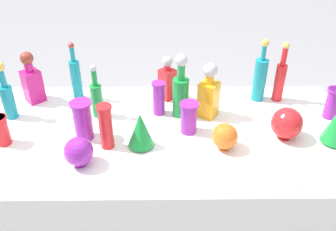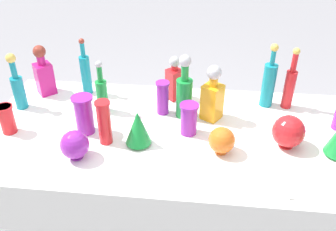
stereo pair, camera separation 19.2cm
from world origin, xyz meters
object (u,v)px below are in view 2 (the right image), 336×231
Objects in this scene: slender_vase_3 at (163,97)px; round_bowl_2 at (222,140)px; tall_bottle_3 at (18,86)px; square_decanter_1 at (44,73)px; tall_bottle_0 at (269,82)px; tall_bottle_2 at (290,85)px; slender_vase_2 at (84,114)px; tall_bottle_1 at (184,92)px; slender_vase_5 at (104,121)px; tall_bottle_4 at (102,93)px; round_bowl_0 at (75,145)px; slender_vase_4 at (7,118)px; round_bowl_1 at (288,131)px; fluted_vase_1 at (138,128)px; square_decanter_2 at (212,96)px; tall_bottle_5 at (86,72)px; square_decanter_0 at (174,80)px; slender_vase_0 at (189,118)px.

round_bowl_2 is at bearing -44.99° from slender_vase_3.
tall_bottle_3 reaches higher than square_decanter_1.
tall_bottle_2 is (0.12, -0.01, -0.00)m from tall_bottle_0.
tall_bottle_1 is at bearing 22.86° from slender_vase_2.
tall_bottle_2 is 1.55× the size of slender_vase_5.
tall_bottle_4 is 0.42m from round_bowl_0.
slender_vase_2 is 0.40m from slender_vase_4.
tall_bottle_4 reaches higher than round_bowl_1.
fluted_vase_1 is (0.73, -0.27, -0.04)m from tall_bottle_3.
round_bowl_2 is at bearing -2.73° from slender_vase_4.
round_bowl_2 is at bearing -80.28° from square_decanter_2.
round_bowl_1 is (0.65, -0.24, -0.02)m from slender_vase_3.
tall_bottle_5 is 1.82× the size of slender_vase_3.
round_bowl_1 is at bearing -12.57° from tall_bottle_4.
slender_vase_2 is at bearing -100.68° from tall_bottle_4.
slender_vase_3 is 1.24× the size of slender_vase_4.
tall_bottle_4 is 1.14× the size of square_decanter_0.
square_decanter_2 is at bearing 33.13° from round_bowl_0.
slender_vase_0 is at bearing -19.95° from square_decanter_1.
slender_vase_2 is at bearing -24.09° from tall_bottle_3.
round_bowl_0 is at bearing -168.72° from round_bowl_1.
tall_bottle_1 reaches higher than round_bowl_2.
tall_bottle_5 is 1.21m from round_bowl_1.
slender_vase_3 reaches higher than round_bowl_0.
round_bowl_0 is at bearing -138.85° from tall_bottle_1.
tall_bottle_0 is 0.54m from slender_vase_0.
round_bowl_1 is at bearing -29.65° from square_decanter_2.
tall_bottle_0 is at bearing -2.10° from square_decanter_0.
tall_bottle_4 is 2.14× the size of round_bowl_0.
tall_bottle_0 is 2.62× the size of round_bowl_0.
tall_bottle_5 is 2.26× the size of slender_vase_4.
slender_vase_4 reaches higher than round_bowl_2.
slender_vase_0 is (-0.12, -0.15, -0.05)m from square_decanter_2.
tall_bottle_1 is at bearing 102.81° from slender_vase_0.
slender_vase_5 is 1.24× the size of fluted_vase_1.
tall_bottle_3 is at bearing -179.68° from square_decanter_2.
tall_bottle_4 is 2.26× the size of round_bowl_2.
slender_vase_2 is at bearing -161.22° from tall_bottle_2.
slender_vase_0 is at bearing -127.11° from square_decanter_2.
square_decanter_0 is 0.49m from fluted_vase_1.
square_decanter_2 is 0.43m from round_bowl_1.
square_decanter_0 is (0.54, -0.01, -0.02)m from tall_bottle_5.
slender_vase_0 is at bearing 17.10° from slender_vase_5.
square_decanter_0 is 0.74m from round_bowl_0.
slender_vase_2 is at bearing -149.17° from slender_vase_3.
fluted_vase_1 is (-0.67, -0.45, -0.05)m from tall_bottle_0.
round_bowl_2 is at bearing -56.52° from tall_bottle_1.
slender_vase_4 is (-0.29, -0.45, -0.05)m from tall_bottle_5.
tall_bottle_0 reaches higher than tall_bottle_1.
square_decanter_0 reaches higher than slender_vase_2.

